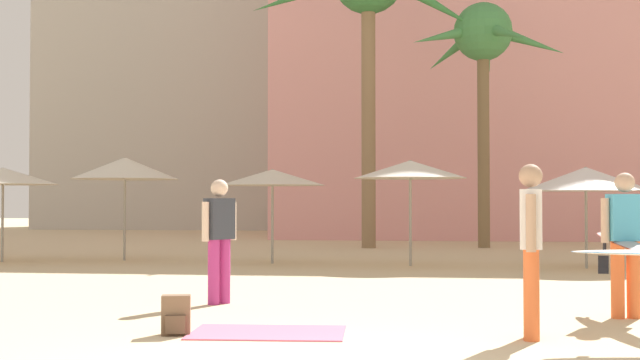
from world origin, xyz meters
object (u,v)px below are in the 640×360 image
palm_tree_right (483,46)px  person_far_left (531,243)px  cafe_umbrella_7 (125,168)px  cafe_umbrella_0 (272,177)px  person_mid_right (219,235)px  cafe_umbrella_4 (3,176)px  backpack (176,316)px  person_far_right (627,240)px  beach_towel (268,332)px  cafe_umbrella_6 (586,179)px  cafe_umbrella_5 (410,169)px

palm_tree_right → person_far_left: size_ratio=4.19×
cafe_umbrella_7 → person_far_left: (8.25, -10.40, -1.22)m
cafe_umbrella_0 → person_mid_right: 7.56m
person_far_left → cafe_umbrella_4: bearing=145.5°
cafe_umbrella_7 → person_mid_right: bearing=-61.3°
backpack → person_far_left: 3.79m
cafe_umbrella_4 → person_far_left: size_ratio=1.43×
person_far_right → person_mid_right: (-5.23, 0.84, -0.01)m
palm_tree_right → cafe_umbrella_0: 9.86m
beach_towel → palm_tree_right: bearing=78.7°
cafe_umbrella_0 → person_far_right: cafe_umbrella_0 is taller
cafe_umbrella_7 → beach_towel: cafe_umbrella_7 is taller
cafe_umbrella_4 → cafe_umbrella_6: 13.23m
palm_tree_right → cafe_umbrella_7: size_ratio=2.95×
cafe_umbrella_4 → cafe_umbrella_5: cafe_umbrella_5 is taller
cafe_umbrella_5 → person_far_left: (1.43, -9.66, -1.13)m
cafe_umbrella_0 → cafe_umbrella_4: bearing=-177.4°
cafe_umbrella_7 → cafe_umbrella_5: bearing=-6.2°
cafe_umbrella_4 → person_far_left: 14.62m
cafe_umbrella_4 → person_far_right: (12.27, -8.01, -1.06)m
person_mid_right → beach_towel: bearing=-30.3°
cafe_umbrella_7 → person_far_left: bearing=-51.6°
cafe_umbrella_5 → beach_towel: cafe_umbrella_5 is taller
palm_tree_right → cafe_umbrella_6: size_ratio=2.79×
cafe_umbrella_0 → person_far_left: size_ratio=1.35×
person_far_left → cafe_umbrella_0: bearing=121.5°
cafe_umbrella_4 → beach_towel: cafe_umbrella_4 is taller
cafe_umbrella_5 → cafe_umbrella_6: (3.71, -0.24, -0.23)m
cafe_umbrella_4 → beach_towel: (8.19, -9.58, -2.00)m
beach_towel → cafe_umbrella_5: bearing=82.1°
cafe_umbrella_6 → cafe_umbrella_7: size_ratio=1.06×
cafe_umbrella_0 → backpack: (0.87, -10.12, -1.76)m
cafe_umbrella_0 → cafe_umbrella_5: size_ratio=0.98×
cafe_umbrella_6 → beach_towel: cafe_umbrella_6 is taller
cafe_umbrella_0 → cafe_umbrella_6: cafe_umbrella_0 is taller
backpack → person_far_left: bearing=79.1°
person_mid_right → backpack: bearing=-51.4°
person_far_left → person_mid_right: bearing=154.6°
cafe_umbrella_6 → person_far_left: (-2.28, -9.42, -0.90)m
palm_tree_right → person_far_right: (0.66, -15.50, -5.26)m
cafe_umbrella_0 → person_mid_right: size_ratio=1.41×
palm_tree_right → cafe_umbrella_6: bearing=-78.1°
cafe_umbrella_5 → person_far_right: size_ratio=0.95×
cafe_umbrella_0 → backpack: 10.31m
cafe_umbrella_0 → person_far_left: cafe_umbrella_0 is taller
beach_towel → cafe_umbrella_4: bearing=130.5°
cafe_umbrella_5 → backpack: (-2.27, -9.85, -1.92)m
cafe_umbrella_4 → person_far_right: 14.69m
cafe_umbrella_0 → person_far_right: 10.22m
beach_towel → person_mid_right: 2.83m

